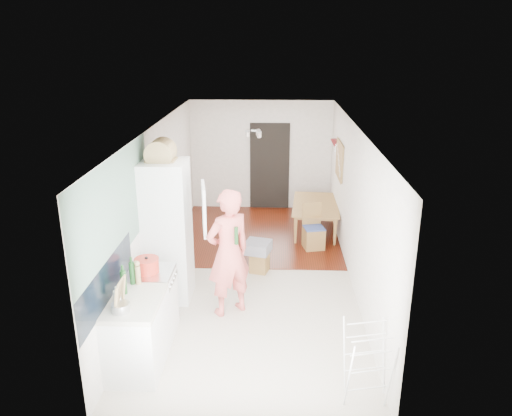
# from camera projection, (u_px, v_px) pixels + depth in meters

# --- Properties ---
(room_shell) EXTENTS (3.20, 7.00, 2.50)m
(room_shell) POSITION_uv_depth(u_px,v_px,m) (254.00, 205.00, 8.06)
(room_shell) COLOR white
(room_shell) RESTS_ON ground
(floor) EXTENTS (3.20, 7.00, 0.01)m
(floor) POSITION_uv_depth(u_px,v_px,m) (255.00, 274.00, 8.46)
(floor) COLOR beige
(floor) RESTS_ON ground
(wood_floor_overlay) EXTENTS (3.20, 3.30, 0.01)m
(wood_floor_overlay) POSITION_uv_depth(u_px,v_px,m) (258.00, 233.00, 10.21)
(wood_floor_overlay) COLOR #541609
(wood_floor_overlay) RESTS_ON room_shell
(sage_wall_panel) EXTENTS (0.02, 3.00, 1.30)m
(sage_wall_panel) POSITION_uv_depth(u_px,v_px,m) (116.00, 209.00, 6.03)
(sage_wall_panel) COLOR slate
(sage_wall_panel) RESTS_ON room_shell
(tile_splashback) EXTENTS (0.02, 1.90, 0.50)m
(tile_splashback) POSITION_uv_depth(u_px,v_px,m) (108.00, 282.00, 5.74)
(tile_splashback) COLOR black
(tile_splashback) RESTS_ON room_shell
(doorway_recess) EXTENTS (0.90, 0.04, 2.00)m
(doorway_recess) POSITION_uv_depth(u_px,v_px,m) (270.00, 167.00, 11.42)
(doorway_recess) COLOR black
(doorway_recess) RESTS_ON room_shell
(base_cabinet) EXTENTS (0.60, 0.90, 0.86)m
(base_cabinet) POSITION_uv_depth(u_px,v_px,m) (137.00, 337.00, 5.97)
(base_cabinet) COLOR white
(base_cabinet) RESTS_ON room_shell
(worktop) EXTENTS (0.62, 0.92, 0.06)m
(worktop) POSITION_uv_depth(u_px,v_px,m) (134.00, 303.00, 5.81)
(worktop) COLOR beige
(worktop) RESTS_ON room_shell
(range_cooker) EXTENTS (0.60, 0.60, 0.88)m
(range_cooker) POSITION_uv_depth(u_px,v_px,m) (152.00, 304.00, 6.67)
(range_cooker) COLOR white
(range_cooker) RESTS_ON room_shell
(cooker_top) EXTENTS (0.60, 0.60, 0.04)m
(cooker_top) POSITION_uv_depth(u_px,v_px,m) (149.00, 273.00, 6.52)
(cooker_top) COLOR silver
(cooker_top) RESTS_ON room_shell
(fridge_housing) EXTENTS (0.66, 0.66, 2.15)m
(fridge_housing) POSITION_uv_depth(u_px,v_px,m) (167.00, 232.00, 7.42)
(fridge_housing) COLOR white
(fridge_housing) RESTS_ON room_shell
(fridge_door) EXTENTS (0.14, 0.56, 0.70)m
(fridge_door) POSITION_uv_depth(u_px,v_px,m) (204.00, 209.00, 6.96)
(fridge_door) COLOR white
(fridge_door) RESTS_ON room_shell
(fridge_interior) EXTENTS (0.02, 0.52, 0.66)m
(fridge_interior) POSITION_uv_depth(u_px,v_px,m) (186.00, 202.00, 7.26)
(fridge_interior) COLOR white
(fridge_interior) RESTS_ON room_shell
(pinboard) EXTENTS (0.03, 0.90, 0.70)m
(pinboard) POSITION_uv_depth(u_px,v_px,m) (340.00, 160.00, 9.69)
(pinboard) COLOR tan
(pinboard) RESTS_ON room_shell
(pinboard_frame) EXTENTS (0.00, 0.94, 0.74)m
(pinboard_frame) POSITION_uv_depth(u_px,v_px,m) (339.00, 160.00, 9.69)
(pinboard_frame) COLOR olive
(pinboard_frame) RESTS_ON room_shell
(wall_sconce) EXTENTS (0.18, 0.18, 0.16)m
(wall_sconce) POSITION_uv_depth(u_px,v_px,m) (334.00, 143.00, 10.24)
(wall_sconce) COLOR maroon
(wall_sconce) RESTS_ON room_shell
(person) EXTENTS (0.97, 0.90, 2.22)m
(person) POSITION_uv_depth(u_px,v_px,m) (228.00, 242.00, 6.97)
(person) COLOR #E7655E
(person) RESTS_ON floor
(dining_table) EXTENTS (0.88, 1.46, 0.49)m
(dining_table) POSITION_uv_depth(u_px,v_px,m) (317.00, 219.00, 10.30)
(dining_table) COLOR olive
(dining_table) RESTS_ON floor
(dining_chair) EXTENTS (0.43, 0.43, 0.87)m
(dining_chair) POSITION_uv_depth(u_px,v_px,m) (314.00, 227.00, 9.37)
(dining_chair) COLOR olive
(dining_chair) RESTS_ON floor
(stool) EXTENTS (0.35, 0.35, 0.38)m
(stool) POSITION_uv_depth(u_px,v_px,m) (260.00, 261.00, 8.53)
(stool) COLOR olive
(stool) RESTS_ON floor
(grey_drape) EXTENTS (0.50, 0.50, 0.18)m
(grey_drape) POSITION_uv_depth(u_px,v_px,m) (258.00, 247.00, 8.39)
(grey_drape) COLOR slate
(grey_drape) RESTS_ON stool
(drying_rack) EXTENTS (0.54, 0.50, 0.90)m
(drying_rack) POSITION_uv_depth(u_px,v_px,m) (367.00, 365.00, 5.42)
(drying_rack) COLOR white
(drying_rack) RESTS_ON floor
(bread_bin) EXTENTS (0.42, 0.40, 0.22)m
(bread_bin) POSITION_uv_depth(u_px,v_px,m) (161.00, 153.00, 7.09)
(bread_bin) COLOR tan
(bread_bin) RESTS_ON fridge_housing
(red_casserole) EXTENTS (0.34, 0.34, 0.19)m
(red_casserole) POSITION_uv_depth(u_px,v_px,m) (147.00, 265.00, 6.48)
(red_casserole) COLOR red
(red_casserole) RESTS_ON cooker_top
(steel_pan) EXTENTS (0.22, 0.22, 0.10)m
(steel_pan) POSITION_uv_depth(u_px,v_px,m) (121.00, 307.00, 5.56)
(steel_pan) COLOR silver
(steel_pan) RESTS_ON worktop
(held_bottle) EXTENTS (0.05, 0.05, 0.25)m
(held_bottle) POSITION_uv_depth(u_px,v_px,m) (236.00, 236.00, 6.79)
(held_bottle) COLOR #19421A
(held_bottle) RESTS_ON person
(bottle_a) EXTENTS (0.07, 0.07, 0.30)m
(bottle_a) POSITION_uv_depth(u_px,v_px,m) (124.00, 282.00, 5.91)
(bottle_a) COLOR #19421A
(bottle_a) RESTS_ON worktop
(bottle_b) EXTENTS (0.07, 0.07, 0.29)m
(bottle_b) POSITION_uv_depth(u_px,v_px,m) (132.00, 273.00, 6.15)
(bottle_b) COLOR #19421A
(bottle_b) RESTS_ON worktop
(bottle_c) EXTENTS (0.09, 0.09, 0.20)m
(bottle_c) POSITION_uv_depth(u_px,v_px,m) (117.00, 299.00, 5.64)
(bottle_c) COLOR silver
(bottle_c) RESTS_ON worktop
(pepper_mill_front) EXTENTS (0.07, 0.07, 0.23)m
(pepper_mill_front) POSITION_uv_depth(u_px,v_px,m) (137.00, 274.00, 6.20)
(pepper_mill_front) COLOR tan
(pepper_mill_front) RESTS_ON worktop
(pepper_mill_back) EXTENTS (0.08, 0.08, 0.24)m
(pepper_mill_back) POSITION_uv_depth(u_px,v_px,m) (138.00, 275.00, 6.16)
(pepper_mill_back) COLOR tan
(pepper_mill_back) RESTS_ON worktop
(chopping_boards) EXTENTS (0.10, 0.25, 0.33)m
(chopping_boards) POSITION_uv_depth(u_px,v_px,m) (120.00, 294.00, 5.61)
(chopping_boards) COLOR tan
(chopping_boards) RESTS_ON worktop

